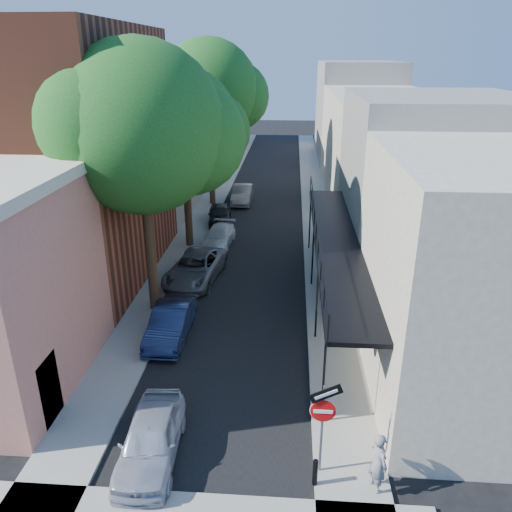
% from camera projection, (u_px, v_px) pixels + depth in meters
% --- Properties ---
extents(ground, '(160.00, 160.00, 0.00)m').
position_uv_depth(ground, '(200.00, 496.00, 13.02)').
color(ground, black).
rests_on(ground, ground).
extents(road_surface, '(6.00, 64.00, 0.01)m').
position_uv_depth(road_surface, '(264.00, 195.00, 40.74)').
color(road_surface, black).
rests_on(road_surface, ground).
extents(sidewalk_left, '(2.00, 64.00, 0.12)m').
position_uv_depth(sidewalk_left, '(216.00, 194.00, 40.99)').
color(sidewalk_left, gray).
rests_on(sidewalk_left, ground).
extents(sidewalk_right, '(2.00, 64.00, 0.12)m').
position_uv_depth(sidewalk_right, '(314.00, 195.00, 40.46)').
color(sidewalk_right, gray).
rests_on(sidewalk_right, ground).
extents(buildings_left, '(10.10, 59.10, 12.00)m').
position_uv_depth(buildings_left, '(143.00, 135.00, 38.37)').
color(buildings_left, tan).
rests_on(buildings_left, ground).
extents(buildings_right, '(9.80, 55.00, 10.00)m').
position_uv_depth(buildings_right, '(382.00, 143.00, 38.01)').
color(buildings_right, beige).
rests_on(buildings_right, ground).
extents(sign_post, '(0.89, 0.17, 2.99)m').
position_uv_depth(sign_post, '(323.00, 414.00, 12.94)').
color(sign_post, '#595B60').
rests_on(sign_post, ground).
extents(bollard, '(0.14, 0.14, 0.80)m').
position_uv_depth(bollard, '(315.00, 472.00, 13.09)').
color(bollard, black).
rests_on(bollard, sidewalk_right).
extents(oak_near, '(7.48, 6.80, 11.42)m').
position_uv_depth(oak_near, '(153.00, 131.00, 19.77)').
color(oak_near, '#372416').
rests_on(oak_near, ground).
extents(oak_mid, '(6.60, 6.00, 10.20)m').
position_uv_depth(oak_mid, '(191.00, 126.00, 27.44)').
color(oak_mid, '#372416').
rests_on(oak_mid, ground).
extents(oak_far, '(7.70, 7.00, 11.90)m').
position_uv_depth(oak_far, '(216.00, 91.00, 35.34)').
color(oak_far, '#372416').
rests_on(oak_far, ground).
extents(parked_car_a, '(1.77, 3.99, 1.33)m').
position_uv_depth(parked_car_a, '(151.00, 439.00, 14.03)').
color(parked_car_a, '#A8AEBA').
rests_on(parked_car_a, ground).
extents(parked_car_b, '(1.42, 4.02, 1.32)m').
position_uv_depth(parked_car_b, '(171.00, 323.00, 20.07)').
color(parked_car_b, '#141F3F').
rests_on(parked_car_b, ground).
extents(parked_car_c, '(2.91, 5.18, 1.37)m').
position_uv_depth(parked_car_c, '(195.00, 268.00, 25.19)').
color(parked_car_c, '#5B5E63').
rests_on(parked_car_c, ground).
extents(parked_car_d, '(1.89, 4.03, 1.14)m').
position_uv_depth(parked_car_d, '(219.00, 237.00, 29.82)').
color(parked_car_d, silver).
rests_on(parked_car_d, ground).
extents(parked_car_e, '(2.01, 3.96, 1.29)m').
position_uv_depth(parked_car_e, '(220.00, 215.00, 33.67)').
color(parked_car_e, black).
rests_on(parked_car_e, ground).
extents(parked_car_f, '(1.48, 4.14, 1.36)m').
position_uv_depth(parked_car_f, '(242.00, 194.00, 38.44)').
color(parked_car_f, gray).
rests_on(parked_car_f, ground).
extents(pedestrian, '(0.63, 0.75, 1.74)m').
position_uv_depth(pedestrian, '(378.00, 462.00, 12.80)').
color(pedestrian, gray).
rests_on(pedestrian, sidewalk_right).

